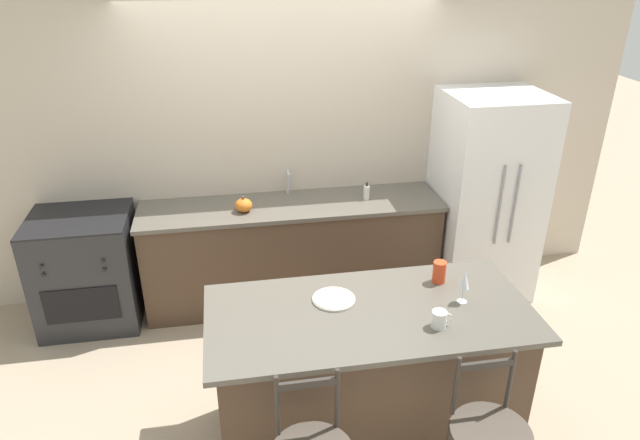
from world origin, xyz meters
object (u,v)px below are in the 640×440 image
(wine_glass, at_px, (464,281))
(tumbler_cup, at_px, (439,272))
(pumpkin_decoration, at_px, (244,205))
(refrigerator, at_px, (485,196))
(soap_bottle, at_px, (366,192))
(dinner_plate, at_px, (334,299))
(coffee_mug, at_px, (439,319))
(oven_range, at_px, (87,269))

(wine_glass, distance_m, tumbler_cup, 0.26)
(pumpkin_decoration, bearing_deg, wine_glass, -52.47)
(refrigerator, xyz_separation_m, wine_glass, (-0.87, -1.58, 0.20))
(pumpkin_decoration, bearing_deg, soap_bottle, 3.95)
(wine_glass, distance_m, pumpkin_decoration, 1.99)
(dinner_plate, height_order, tumbler_cup, tumbler_cup)
(refrigerator, relative_size, coffee_mug, 15.11)
(refrigerator, distance_m, soap_bottle, 1.05)
(oven_range, distance_m, dinner_plate, 2.35)
(dinner_plate, bearing_deg, tumbler_cup, 7.40)
(soap_bottle, bearing_deg, refrigerator, -3.94)
(refrigerator, distance_m, dinner_plate, 2.16)
(oven_range, bearing_deg, dinner_plate, -39.93)
(refrigerator, relative_size, dinner_plate, 6.95)
(oven_range, relative_size, tumbler_cup, 6.70)
(coffee_mug, bearing_deg, refrigerator, 58.57)
(refrigerator, relative_size, wine_glass, 8.57)
(coffee_mug, relative_size, soap_bottle, 0.80)
(refrigerator, height_order, pumpkin_decoration, refrigerator)
(wine_glass, xyz_separation_m, coffee_mug, (-0.22, -0.21, -0.10))
(oven_range, height_order, tumbler_cup, tumbler_cup)
(wine_glass, xyz_separation_m, pumpkin_decoration, (-1.21, 1.58, -0.13))
(wine_glass, bearing_deg, dinner_plate, 168.68)
(pumpkin_decoration, bearing_deg, refrigerator, 0.00)
(oven_range, distance_m, pumpkin_decoration, 1.39)
(dinner_plate, xyz_separation_m, wine_glass, (0.75, -0.15, 0.14))
(soap_bottle, bearing_deg, coffee_mug, -91.54)
(wine_glass, relative_size, soap_bottle, 1.41)
(coffee_mug, height_order, tumbler_cup, tumbler_cup)
(tumbler_cup, bearing_deg, oven_range, 150.55)
(refrigerator, height_order, dinner_plate, refrigerator)
(wine_glass, bearing_deg, tumbler_cup, 103.55)
(oven_range, bearing_deg, tumbler_cup, -29.45)
(refrigerator, xyz_separation_m, pumpkin_decoration, (-2.08, -0.00, 0.07))
(coffee_mug, bearing_deg, wine_glass, 43.10)
(dinner_plate, bearing_deg, coffee_mug, -34.22)
(coffee_mug, bearing_deg, pumpkin_decoration, 118.99)
(tumbler_cup, height_order, soap_bottle, tumbler_cup)
(wine_glass, distance_m, coffee_mug, 0.32)
(coffee_mug, xyz_separation_m, tumbler_cup, (0.16, 0.45, 0.02))
(oven_range, distance_m, tumbler_cup, 2.87)
(coffee_mug, distance_m, pumpkin_decoration, 2.04)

